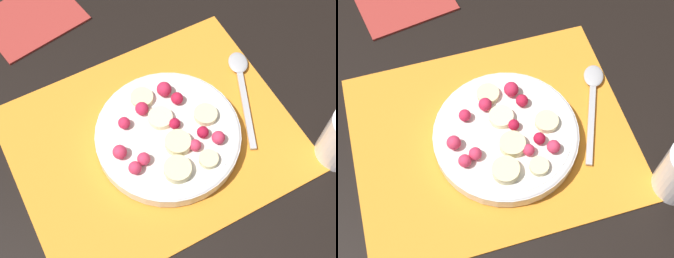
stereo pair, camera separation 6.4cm
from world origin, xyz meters
The scene contains 5 objects.
ground_plane centered at (0.00, 0.00, 0.00)m, with size 3.00×3.00×0.00m, color black.
placemat centered at (0.00, 0.00, 0.00)m, with size 0.39×0.32×0.01m.
fruit_bowl centered at (0.02, -0.01, 0.02)m, with size 0.20×0.20×0.05m.
spoon centered at (0.17, 0.03, 0.01)m, with size 0.09×0.16×0.01m.
napkin centered at (-0.07, 0.30, 0.00)m, with size 0.18×0.15×0.01m.
Camera 1 is at (-0.13, -0.28, 0.60)m, focal length 50.00 mm.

